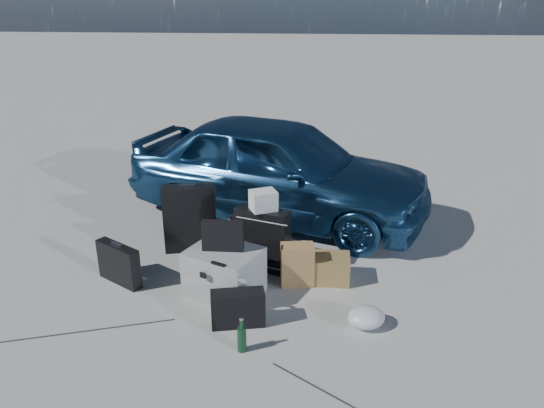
# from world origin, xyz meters

# --- Properties ---
(ground) EXTENTS (60.00, 60.00, 0.00)m
(ground) POSITION_xyz_m (0.00, 0.00, 0.00)
(ground) COLOR #A1A19D
(ground) RESTS_ON ground
(car) EXTENTS (3.98, 2.60, 1.26)m
(car) POSITION_xyz_m (0.07, 2.12, 0.63)
(car) COLOR #275C90
(car) RESTS_ON ground
(pelican_case) EXTENTS (0.78, 0.73, 0.46)m
(pelican_case) POSITION_xyz_m (-0.29, 0.23, 0.23)
(pelican_case) COLOR #9B9DA0
(pelican_case) RESTS_ON ground
(laptop_bag) EXTENTS (0.38, 0.10, 0.28)m
(laptop_bag) POSITION_xyz_m (-0.30, 0.25, 0.60)
(laptop_bag) COLOR black
(laptop_bag) RESTS_ON pelican_case
(briefcase) EXTENTS (0.50, 0.37, 0.40)m
(briefcase) POSITION_xyz_m (-1.35, 0.36, 0.20)
(briefcase) COLOR black
(briefcase) RESTS_ON ground
(suitcase_left) EXTENTS (0.59, 0.32, 0.73)m
(suitcase_left) POSITION_xyz_m (-0.82, 1.12, 0.37)
(suitcase_left) COLOR black
(suitcase_left) RESTS_ON ground
(suitcase_right) EXTENTS (0.58, 0.36, 0.65)m
(suitcase_right) POSITION_xyz_m (0.02, 0.75, 0.33)
(suitcase_right) COLOR black
(suitcase_right) RESTS_ON ground
(white_carton) EXTENTS (0.30, 0.28, 0.20)m
(white_carton) POSITION_xyz_m (0.03, 0.75, 0.75)
(white_carton) COLOR silver
(white_carton) RESTS_ON suitcase_right
(duffel_bag) EXTENTS (0.64, 0.43, 0.30)m
(duffel_bag) POSITION_xyz_m (-0.21, 1.11, 0.15)
(duffel_bag) COLOR black
(duffel_bag) RESTS_ON ground
(flat_box_white) EXTENTS (0.41, 0.34, 0.06)m
(flat_box_white) POSITION_xyz_m (-0.21, 1.13, 0.33)
(flat_box_white) COLOR silver
(flat_box_white) RESTS_ON duffel_bag
(flat_box_black) EXTENTS (0.29, 0.22, 0.06)m
(flat_box_black) POSITION_xyz_m (-0.22, 1.15, 0.39)
(flat_box_black) COLOR black
(flat_box_black) RESTS_ON flat_box_white
(kraft_bag) EXTENTS (0.34, 0.23, 0.42)m
(kraft_bag) POSITION_xyz_m (0.38, 0.47, 0.21)
(kraft_bag) COLOR #AA734A
(kraft_bag) RESTS_ON ground
(cardboard_box) EXTENTS (0.35, 0.31, 0.26)m
(cardboard_box) POSITION_xyz_m (0.71, 0.56, 0.13)
(cardboard_box) COLOR brown
(cardboard_box) RESTS_ON ground
(plastic_bag) EXTENTS (0.41, 0.38, 0.18)m
(plastic_bag) POSITION_xyz_m (0.99, -0.19, 0.09)
(plastic_bag) COLOR silver
(plastic_bag) RESTS_ON ground
(messenger_bag) EXTENTS (0.48, 0.26, 0.32)m
(messenger_bag) POSITION_xyz_m (-0.10, -0.25, 0.16)
(messenger_bag) COLOR black
(messenger_bag) RESTS_ON ground
(green_bottle) EXTENTS (0.08, 0.08, 0.29)m
(green_bottle) POSITION_xyz_m (-0.02, -0.60, 0.15)
(green_bottle) COLOR #10311B
(green_bottle) RESTS_ON ground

